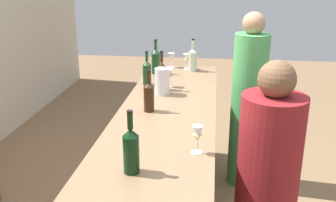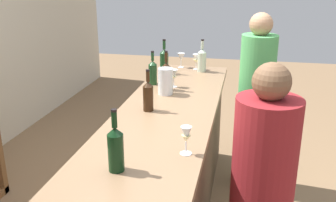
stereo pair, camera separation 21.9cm
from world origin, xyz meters
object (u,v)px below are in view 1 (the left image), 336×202
(wine_bottle_second_right_olive_green, at_px, (147,72))
(person_center_guest, at_px, (267,181))
(wine_glass_near_left, at_px, (197,135))
(wine_glass_near_right, at_px, (169,75))
(wine_bottle_leftmost_dark_green, at_px, (131,149))
(wine_bottle_second_left_amber_brown, at_px, (149,96))
(wine_bottle_center_amber_brown, at_px, (162,75))
(person_left_guest, at_px, (248,108))
(wine_glass_far_left, at_px, (171,57))
(wine_bottle_far_right_clear_pale, at_px, (193,59))
(wine_glass_near_center, at_px, (187,59))
(wine_bottle_rightmost_olive_green, at_px, (156,61))
(water_pitcher, at_px, (162,81))

(wine_bottle_second_right_olive_green, distance_m, person_center_guest, 1.42)
(wine_glass_near_left, bearing_deg, wine_glass_near_right, 14.12)
(wine_glass_near_right, height_order, person_center_guest, person_center_guest)
(wine_bottle_leftmost_dark_green, bearing_deg, wine_bottle_second_left_amber_brown, 4.07)
(wine_bottle_second_left_amber_brown, xyz_separation_m, person_center_guest, (-0.32, -0.81, -0.43))
(wine_bottle_center_amber_brown, xyz_separation_m, person_left_guest, (0.26, -0.74, -0.35))
(wine_glass_near_left, height_order, wine_glass_far_left, wine_glass_near_left)
(wine_bottle_far_right_clear_pale, relative_size, wine_glass_near_center, 2.04)
(person_left_guest, height_order, person_center_guest, person_left_guest)
(wine_bottle_center_amber_brown, bearing_deg, wine_bottle_second_right_olive_green, 47.93)
(wine_bottle_center_amber_brown, relative_size, wine_glass_near_left, 2.06)
(wine_bottle_far_right_clear_pale, height_order, wine_glass_near_right, wine_bottle_far_right_clear_pale)
(wine_bottle_second_right_olive_green, distance_m, wine_glass_near_left, 1.36)
(wine_bottle_rightmost_olive_green, bearing_deg, wine_glass_near_left, -163.62)
(wine_bottle_far_right_clear_pale, height_order, person_left_guest, person_left_guest)
(water_pitcher, bearing_deg, wine_bottle_rightmost_olive_green, 13.33)
(person_center_guest, bearing_deg, wine_glass_far_left, -54.66)
(wine_bottle_far_right_clear_pale, height_order, water_pitcher, wine_bottle_far_right_clear_pale)
(wine_bottle_center_amber_brown, distance_m, person_left_guest, 0.86)
(wine_bottle_leftmost_dark_green, bearing_deg, person_center_guest, -53.94)
(wine_bottle_second_right_olive_green, bearing_deg, person_center_guest, -135.78)
(wine_bottle_far_right_clear_pale, xyz_separation_m, wine_glass_near_right, (-0.57, 0.17, -0.02))
(wine_bottle_center_amber_brown, relative_size, water_pitcher, 1.54)
(wine_bottle_leftmost_dark_green, bearing_deg, person_left_guest, -23.12)
(wine_bottle_second_right_olive_green, xyz_separation_m, wine_glass_near_center, (0.60, -0.30, -0.01))
(wine_bottle_second_left_amber_brown, xyz_separation_m, wine_glass_near_right, (0.61, -0.07, -0.01))
(water_pitcher, bearing_deg, wine_glass_near_center, -8.73)
(wine_bottle_second_right_olive_green, distance_m, wine_bottle_rightmost_olive_green, 0.38)
(wine_bottle_rightmost_olive_green, bearing_deg, person_left_guest, -106.42)
(wine_bottle_second_right_olive_green, height_order, wine_glass_near_left, wine_bottle_second_right_olive_green)
(wine_bottle_leftmost_dark_green, xyz_separation_m, wine_bottle_center_amber_brown, (1.38, 0.04, 0.00))
(wine_bottle_leftmost_dark_green, xyz_separation_m, person_left_guest, (1.64, -0.70, -0.35))
(wine_glass_near_left, relative_size, wine_glass_near_right, 1.05)
(wine_bottle_rightmost_olive_green, distance_m, water_pitcher, 0.65)
(wine_glass_near_center, bearing_deg, wine_bottle_leftmost_dark_green, 177.08)
(wine_glass_near_left, bearing_deg, wine_bottle_far_right_clear_pale, 4.38)
(wine_glass_far_left, bearing_deg, wine_bottle_far_right_clear_pale, -117.71)
(wine_glass_near_left, xyz_separation_m, water_pitcher, (1.01, 0.33, 0.00))
(wine_glass_near_center, relative_size, wine_glass_near_right, 1.02)
(person_left_guest, bearing_deg, wine_bottle_rightmost_olive_green, 0.30)
(person_left_guest, relative_size, person_center_guest, 1.11)
(water_pitcher, bearing_deg, person_center_guest, -132.81)
(wine_bottle_far_right_clear_pale, xyz_separation_m, person_center_guest, (-1.49, -0.58, -0.44))
(wine_bottle_center_amber_brown, bearing_deg, wine_bottle_leftmost_dark_green, -178.24)
(wine_bottle_second_right_olive_green, height_order, person_center_guest, person_center_guest)
(wine_bottle_second_left_amber_brown, bearing_deg, wine_bottle_rightmost_olive_green, 6.16)
(wine_bottle_center_amber_brown, relative_size, person_center_guest, 0.23)
(wine_glass_far_left, height_order, water_pitcher, water_pitcher)
(wine_glass_near_left, relative_size, person_left_guest, 0.10)
(wine_glass_far_left, relative_size, person_center_guest, 0.10)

